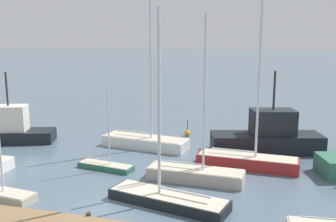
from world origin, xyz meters
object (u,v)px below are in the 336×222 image
object	(u,v)px
sailboat_0	(247,159)
sailboat_1	(196,173)
sailboat_6	(106,165)
channel_buoy_0	(187,133)
sailboat_7	(168,196)
sailboat_5	(145,140)
fishing_boat_0	(7,130)
fishing_boat_1	(268,137)

from	to	relation	value
sailboat_0	sailboat_1	bearing A→B (deg)	-127.72
sailboat_6	channel_buoy_0	xyz separation A→B (m)	(3.68, 10.78, 0.02)
sailboat_6	sailboat_7	distance (m)	7.48
sailboat_5	sailboat_7	world-z (taller)	sailboat_5
sailboat_0	sailboat_5	xyz separation A→B (m)	(-8.78, 3.09, -0.05)
sailboat_0	sailboat_6	size ratio (longest dim) A/B	2.33
sailboat_5	fishing_boat_0	world-z (taller)	sailboat_5
channel_buoy_0	sailboat_1	bearing A→B (deg)	-75.33
sailboat_0	sailboat_5	world-z (taller)	sailboat_0
sailboat_6	fishing_boat_1	bearing A→B (deg)	42.66
sailboat_7	sailboat_1	bearing A→B (deg)	-88.47
fishing_boat_1	sailboat_5	bearing A→B (deg)	172.76
sailboat_1	fishing_boat_1	bearing A→B (deg)	63.60
sailboat_1	sailboat_5	size ratio (longest dim) A/B	0.86
sailboat_1	sailboat_6	world-z (taller)	sailboat_1
sailboat_5	fishing_boat_1	distance (m)	10.26
sailboat_6	sailboat_5	bearing A→B (deg)	89.68
fishing_boat_1	channel_buoy_0	size ratio (longest dim) A/B	6.02
sailboat_5	fishing_boat_1	xyz separation A→B (m)	(10.15, 1.36, 0.65)
sailboat_0	sailboat_5	distance (m)	9.30
sailboat_7	fishing_boat_0	xyz separation A→B (m)	(-17.37, 9.00, 0.66)
sailboat_5	sailboat_6	distance (m)	6.08
fishing_boat_1	channel_buoy_0	world-z (taller)	fishing_boat_1
sailboat_5	sailboat_6	world-z (taller)	sailboat_5
sailboat_1	sailboat_5	world-z (taller)	sailboat_5
sailboat_1	fishing_boat_1	world-z (taller)	sailboat_1
channel_buoy_0	sailboat_0	bearing A→B (deg)	-52.24
sailboat_1	sailboat_5	bearing A→B (deg)	133.66
sailboat_0	sailboat_7	xyz separation A→B (m)	(-3.95, -7.54, -0.17)
sailboat_6	sailboat_7	xyz separation A→B (m)	(5.85, -4.65, 0.21)
sailboat_1	fishing_boat_1	xyz separation A→B (m)	(4.50, 7.96, 0.73)
sailboat_1	channel_buoy_0	size ratio (longest dim) A/B	6.89
sailboat_1	channel_buoy_0	world-z (taller)	sailboat_1
sailboat_0	channel_buoy_0	bearing A→B (deg)	131.78
fishing_boat_0	sailboat_0	bearing A→B (deg)	-23.68
sailboat_0	fishing_boat_0	distance (m)	21.37
sailboat_7	channel_buoy_0	bearing A→B (deg)	-69.02
sailboat_7	fishing_boat_0	bearing A→B (deg)	-14.41
sailboat_5	fishing_boat_0	size ratio (longest dim) A/B	1.40
fishing_boat_1	sailboat_1	bearing A→B (deg)	-134.37
sailboat_0	sailboat_5	bearing A→B (deg)	164.62
fishing_boat_0	sailboat_6	bearing A→B (deg)	-40.45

